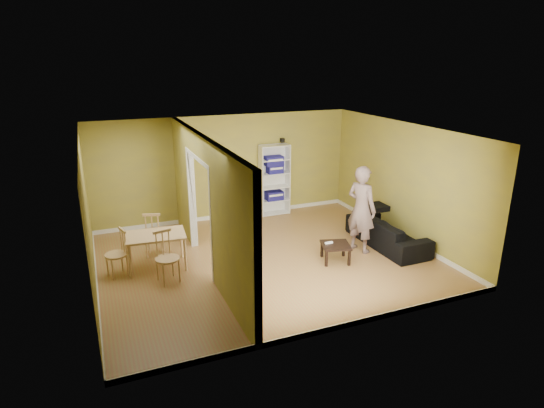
{
  "coord_description": "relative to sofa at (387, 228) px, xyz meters",
  "views": [
    {
      "loc": [
        -3.08,
        -7.86,
        3.93
      ],
      "look_at": [
        0.2,
        0.2,
        1.1
      ],
      "focal_mm": 30.0,
      "sensor_mm": 36.0,
      "label": 1
    }
  ],
  "objects": [
    {
      "name": "room_shell",
      "position": [
        -2.7,
        0.3,
        0.9
      ],
      "size": [
        6.5,
        6.5,
        6.5
      ],
      "color": "olive",
      "rests_on": "ground"
    },
    {
      "name": "partition",
      "position": [
        -3.9,
        0.3,
        0.9
      ],
      "size": [
        0.22,
        5.5,
        2.6
      ],
      "primitive_type": null,
      "color": "olive",
      "rests_on": "ground"
    },
    {
      "name": "wall_speaker",
      "position": [
        -1.2,
        2.99,
        1.5
      ],
      "size": [
        0.1,
        0.1,
        0.1
      ],
      "primitive_type": "cube",
      "color": "black",
      "rests_on": "room_shell"
    },
    {
      "name": "sofa",
      "position": [
        0.0,
        0.0,
        0.0
      ],
      "size": [
        2.12,
        0.91,
        0.81
      ],
      "primitive_type": "imported",
      "rotation": [
        0.0,
        0.0,
        1.57
      ],
      "color": "black",
      "rests_on": "ground"
    },
    {
      "name": "person",
      "position": [
        -0.71,
        -0.02,
        0.68
      ],
      "size": [
        0.96,
        0.86,
        2.16
      ],
      "primitive_type": "imported",
      "rotation": [
        0.0,
        0.0,
        1.94
      ],
      "color": "slate",
      "rests_on": "ground"
    },
    {
      "name": "bookshelf",
      "position": [
        -1.48,
        2.9,
        0.51
      ],
      "size": [
        0.77,
        0.34,
        1.82
      ],
      "color": "white",
      "rests_on": "ground"
    },
    {
      "name": "paper_box_navy_a",
      "position": [
        -1.48,
        2.85,
        0.1
      ],
      "size": [
        0.44,
        0.29,
        0.23
      ],
      "primitive_type": "cube",
      "color": "navy",
      "rests_on": "bookshelf"
    },
    {
      "name": "paper_box_navy_b",
      "position": [
        -1.46,
        2.85,
        0.8
      ],
      "size": [
        0.4,
        0.26,
        0.2
      ],
      "primitive_type": "cube",
      "color": "navy",
      "rests_on": "bookshelf"
    },
    {
      "name": "paper_box_navy_c",
      "position": [
        -1.5,
        2.85,
        1.05
      ],
      "size": [
        0.46,
        0.3,
        0.24
      ],
      "primitive_type": "cube",
      "color": "navy",
      "rests_on": "bookshelf"
    },
    {
      "name": "coffee_table",
      "position": [
        -1.45,
        -0.3,
        -0.09
      ],
      "size": [
        0.55,
        0.55,
        0.36
      ],
      "rotation": [
        0.0,
        0.0,
        -0.3
      ],
      "color": "black",
      "rests_on": "ground"
    },
    {
      "name": "game_controller",
      "position": [
        -1.56,
        -0.21,
        -0.02
      ],
      "size": [
        0.17,
        0.04,
        0.03
      ],
      "primitive_type": "cube",
      "color": "white",
      "rests_on": "coffee_table"
    },
    {
      "name": "dining_table",
      "position": [
        -4.8,
        0.77,
        0.21
      ],
      "size": [
        1.11,
        0.74,
        0.69
      ],
      "rotation": [
        0.0,
        0.0,
        -0.09
      ],
      "color": "#E6C289",
      "rests_on": "ground"
    },
    {
      "name": "chair_left",
      "position": [
        -5.55,
        0.69,
        0.05
      ],
      "size": [
        0.51,
        0.51,
        0.9
      ],
      "primitive_type": null,
      "rotation": [
        0.0,
        0.0,
        -1.29
      ],
      "color": "tan",
      "rests_on": "ground"
    },
    {
      "name": "chair_near",
      "position": [
        -4.71,
        0.09,
        0.08
      ],
      "size": [
        0.52,
        0.52,
        0.96
      ],
      "primitive_type": null,
      "rotation": [
        0.0,
        0.0,
        0.22
      ],
      "color": "tan",
      "rests_on": "ground"
    },
    {
      "name": "chair_far",
      "position": [
        -4.75,
        1.36,
        0.09
      ],
      "size": [
        0.56,
        0.56,
        0.98
      ],
      "primitive_type": null,
      "rotation": [
        0.0,
        0.0,
        2.85
      ],
      "color": "tan",
      "rests_on": "ground"
    }
  ]
}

